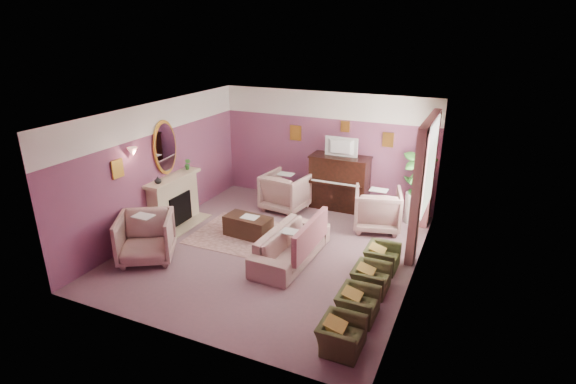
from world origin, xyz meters
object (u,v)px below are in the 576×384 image
at_px(sofa, 291,240).
at_px(television, 340,146).
at_px(floral_armchair_left, 286,190).
at_px(olive_chair_a, 341,331).
at_px(olive_chair_d, 382,254).
at_px(olive_chair_b, 358,300).
at_px(side_table, 416,208).
at_px(coffee_table, 248,226).
at_px(floral_armchair_front, 145,235).
at_px(olive_chair_c, 371,275).
at_px(floral_armchair_right, 377,207).
at_px(piano, 339,183).

bearing_deg(sofa, television, 89.78).
distance_m(floral_armchair_left, olive_chair_a, 5.17).
distance_m(sofa, olive_chair_d, 1.73).
xyz_separation_m(olive_chair_b, olive_chair_d, (0.00, 1.64, 0.00)).
relative_size(television, olive_chair_d, 1.18).
bearing_deg(side_table, coffee_table, -144.82).
bearing_deg(olive_chair_a, floral_armchair_left, 123.16).
height_order(television, floral_armchair_front, television).
bearing_deg(side_table, olive_chair_c, -93.97).
height_order(sofa, floral_armchair_left, floral_armchair_left).
relative_size(television, olive_chair_c, 1.18).
relative_size(television, floral_armchair_left, 0.78).
bearing_deg(floral_armchair_right, olive_chair_b, -81.23).
relative_size(floral_armchair_front, olive_chair_d, 1.53).
bearing_deg(coffee_table, olive_chair_a, -41.73).
bearing_deg(sofa, olive_chair_a, -50.72).
bearing_deg(floral_armchair_left, olive_chair_d, -33.39).
xyz_separation_m(television, olive_chair_b, (1.67, -4.09, -1.31)).
bearing_deg(piano, sofa, -90.22).
relative_size(television, side_table, 1.14).
relative_size(piano, sofa, 0.67).
height_order(floral_armchair_right, olive_chair_d, floral_armchair_right).
relative_size(sofa, floral_armchair_left, 2.02).
distance_m(sofa, side_table, 3.39).
height_order(coffee_table, floral_armchair_right, floral_armchair_right).
relative_size(piano, olive_chair_a, 2.07).
height_order(floral_armchair_right, olive_chair_b, floral_armchair_right).
bearing_deg(sofa, olive_chair_c, -13.78).
relative_size(olive_chair_b, olive_chair_d, 1.00).
distance_m(floral_armchair_front, olive_chair_b, 4.23).
bearing_deg(piano, olive_chair_a, -71.42).
bearing_deg(olive_chair_c, side_table, 86.03).
height_order(floral_armchair_right, olive_chair_c, floral_armchair_right).
bearing_deg(television, olive_chair_d, -55.77).
distance_m(sofa, olive_chair_a, 2.65).
relative_size(floral_armchair_front, side_table, 1.47).
xyz_separation_m(olive_chair_b, side_table, (0.22, 4.03, 0.06)).
distance_m(floral_armchair_right, olive_chair_a, 4.18).
bearing_deg(floral_armchair_left, olive_chair_c, -43.52).
bearing_deg(olive_chair_b, television, 112.17).
distance_m(television, sofa, 3.09).
distance_m(floral_armchair_left, olive_chair_d, 3.39).
xyz_separation_m(floral_armchair_left, olive_chair_d, (2.82, -1.86, -0.22)).
xyz_separation_m(floral_armchair_front, side_table, (4.45, 3.94, -0.17)).
xyz_separation_m(coffee_table, floral_armchair_right, (2.43, 1.52, 0.29)).
xyz_separation_m(floral_armchair_right, side_table, (0.74, 0.71, -0.17)).
bearing_deg(floral_armchair_left, olive_chair_a, -56.84).
height_order(television, side_table, television).
bearing_deg(television, olive_chair_b, -67.83).
xyz_separation_m(floral_armchair_left, floral_armchair_right, (2.31, -0.18, 0.00)).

